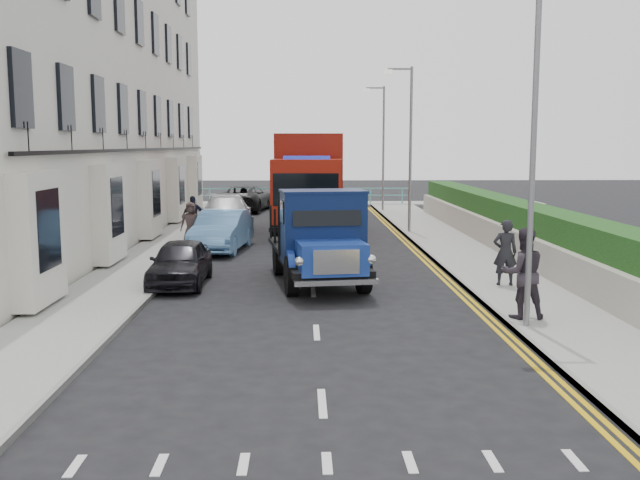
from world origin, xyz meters
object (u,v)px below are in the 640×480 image
at_px(pedestrian_east_near, 505,252).
at_px(lamp_mid, 408,140).
at_px(parked_car_front, 180,262).
at_px(red_lorry, 310,180).
at_px(bedford_lorry, 322,244).
at_px(lamp_near, 528,134).
at_px(lamp_far, 381,141).

bearing_deg(pedestrian_east_near, lamp_mid, -80.64).
relative_size(lamp_mid, parked_car_front, 1.93).
relative_size(red_lorry, pedestrian_east_near, 4.73).
distance_m(red_lorry, pedestrian_east_near, 13.54).
relative_size(lamp_mid, bedford_lorry, 1.24).
distance_m(lamp_near, lamp_mid, 16.00).
height_order(lamp_near, red_lorry, lamp_near).
bearing_deg(lamp_near, lamp_far, 90.00).
height_order(lamp_far, bedford_lorry, lamp_far).
distance_m(lamp_mid, pedestrian_east_near, 12.20).
relative_size(lamp_mid, lamp_far, 1.00).
relative_size(bedford_lorry, red_lorry, 0.69).
xyz_separation_m(lamp_near, parked_car_front, (-7.78, 5.08, -3.38)).
relative_size(lamp_mid, red_lorry, 0.85).
bearing_deg(lamp_near, pedestrian_east_near, 78.45).
bearing_deg(lamp_far, parked_car_front, -110.39).
bearing_deg(lamp_near, red_lorry, 103.71).
bearing_deg(bedford_lorry, pedestrian_east_near, -12.30).
height_order(lamp_mid, lamp_far, same).
distance_m(lamp_mid, red_lorry, 4.50).
distance_m(lamp_far, bedford_lorry, 21.95).
relative_size(red_lorry, parked_car_front, 2.27).
xyz_separation_m(bedford_lorry, parked_car_front, (-3.84, 0.49, -0.57)).
xyz_separation_m(lamp_mid, parked_car_front, (-7.78, -10.92, -3.38)).
height_order(lamp_far, pedestrian_east_near, lamp_far).
relative_size(lamp_near, pedestrian_east_near, 4.03).
distance_m(lamp_far, pedestrian_east_near, 22.01).
bearing_deg(lamp_far, lamp_near, -90.00).
bearing_deg(red_lorry, pedestrian_east_near, -65.38).
relative_size(lamp_near, parked_car_front, 1.93).
bearing_deg(pedestrian_east_near, lamp_near, 83.63).
bearing_deg(parked_car_front, lamp_near, -33.18).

